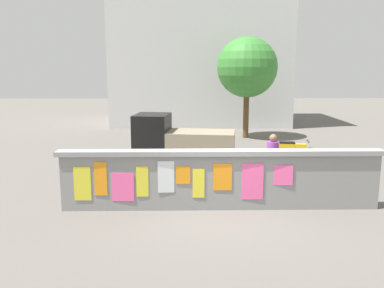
# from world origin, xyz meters

# --- Properties ---
(ground) EXTENTS (60.00, 60.00, 0.00)m
(ground) POSITION_xyz_m (0.00, 8.00, 0.00)
(ground) COLOR #605B56
(poster_wall) EXTENTS (8.12, 0.42, 1.51)m
(poster_wall) POSITION_xyz_m (-0.01, -0.00, 0.78)
(poster_wall) COLOR gray
(poster_wall) RESTS_ON ground
(auto_rickshaw_truck) EXTENTS (3.77, 1.98, 1.85)m
(auto_rickshaw_truck) POSITION_xyz_m (-1.10, 4.80, 0.90)
(auto_rickshaw_truck) COLOR black
(auto_rickshaw_truck) RESTS_ON ground
(motorcycle) EXTENTS (1.89, 0.58, 0.87)m
(motorcycle) POSITION_xyz_m (3.07, 4.97, 0.46)
(motorcycle) COLOR black
(motorcycle) RESTS_ON ground
(bicycle_near) EXTENTS (1.71, 0.44, 0.95)m
(bicycle_near) POSITION_xyz_m (-1.28, 1.69, 0.36)
(bicycle_near) COLOR black
(bicycle_near) RESTS_ON ground
(bicycle_far) EXTENTS (1.70, 0.44, 0.95)m
(bicycle_far) POSITION_xyz_m (3.08, 2.06, 0.36)
(bicycle_far) COLOR black
(bicycle_far) RESTS_ON ground
(person_walking) EXTENTS (0.39, 0.39, 1.62)m
(person_walking) POSITION_xyz_m (1.67, 1.75, 0.99)
(person_walking) COLOR #338CBF
(person_walking) RESTS_ON ground
(tree_roadside) EXTENTS (2.99, 2.99, 5.03)m
(tree_roadside) POSITION_xyz_m (2.20, 10.66, 3.52)
(tree_roadside) COLOR brown
(tree_roadside) RESTS_ON ground
(building_background) EXTENTS (10.95, 6.96, 8.98)m
(building_background) POSITION_xyz_m (0.06, 16.90, 4.51)
(building_background) COLOR silver
(building_background) RESTS_ON ground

